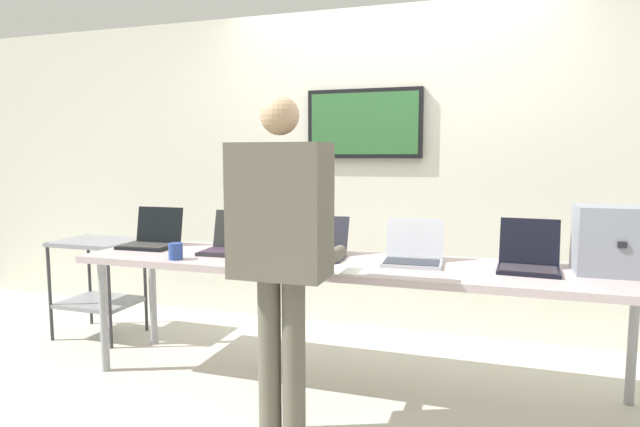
% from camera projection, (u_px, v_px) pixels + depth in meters
% --- Properties ---
extents(ground, '(8.00, 8.00, 0.04)m').
position_uv_depth(ground, '(348.00, 389.00, 3.09)').
color(ground, beige).
extents(back_wall, '(8.00, 0.11, 2.44)m').
position_uv_depth(back_wall, '(387.00, 170.00, 4.02)').
color(back_wall, silver).
rests_on(back_wall, ground).
extents(workbench, '(3.21, 0.70, 0.74)m').
position_uv_depth(workbench, '(349.00, 270.00, 3.01)').
color(workbench, '#B49FA4').
rests_on(workbench, ground).
extents(equipment_box, '(0.38, 0.30, 0.35)m').
position_uv_depth(equipment_box, '(615.00, 240.00, 2.68)').
color(equipment_box, gray).
rests_on(equipment_box, workbench).
extents(laptop_station_0, '(0.35, 0.30, 0.25)m').
position_uv_depth(laptop_station_0, '(152.00, 238.00, 3.50)').
color(laptop_station_0, black).
rests_on(laptop_station_0, workbench).
extents(laptop_station_1, '(0.32, 0.32, 0.25)m').
position_uv_depth(laptop_station_1, '(230.00, 243.00, 3.29)').
color(laptop_station_1, '#262627').
rests_on(laptop_station_1, workbench).
extents(laptop_station_2, '(0.36, 0.39, 0.23)m').
position_uv_depth(laptop_station_2, '(318.00, 248.00, 3.14)').
color(laptop_station_2, '#21212B').
rests_on(laptop_station_2, workbench).
extents(laptop_station_3, '(0.34, 0.34, 0.24)m').
position_uv_depth(laptop_station_3, '(413.00, 253.00, 2.96)').
color(laptop_station_3, '#ADAFB9').
rests_on(laptop_station_3, workbench).
extents(laptop_station_4, '(0.32, 0.34, 0.26)m').
position_uv_depth(laptop_station_4, '(529.00, 259.00, 2.78)').
color(laptop_station_4, black).
rests_on(laptop_station_4, workbench).
extents(person, '(0.44, 0.58, 1.61)m').
position_uv_depth(person, '(281.00, 236.00, 2.44)').
color(person, '#5E594D').
rests_on(person, ground).
extents(coffee_mug, '(0.08, 0.08, 0.10)m').
position_uv_depth(coffee_mug, '(176.00, 251.00, 3.06)').
color(coffee_mug, '#294290').
rests_on(coffee_mug, workbench).
extents(paper_sheet, '(0.21, 0.30, 0.00)m').
position_uv_depth(paper_sheet, '(353.00, 268.00, 2.83)').
color(paper_sheet, white).
rests_on(paper_sheet, workbench).
extents(storage_cart, '(0.56, 0.44, 0.72)m').
position_uv_depth(storage_cart, '(98.00, 273.00, 3.91)').
color(storage_cart, gray).
rests_on(storage_cart, ground).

